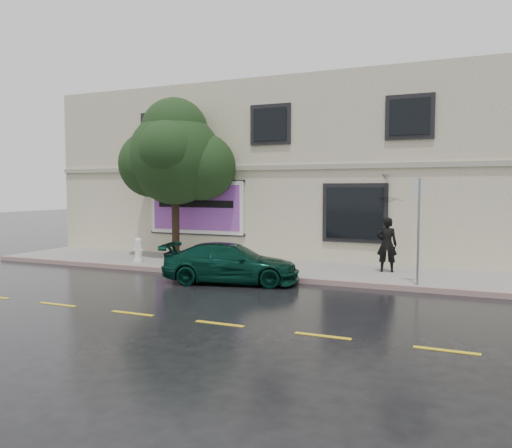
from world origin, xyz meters
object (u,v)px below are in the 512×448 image
at_px(car, 231,263).
at_px(pedestrian, 387,244).
at_px(fire_hydrant, 138,250).
at_px(street_tree, 175,158).

xyz_separation_m(car, pedestrian, (4.11, 2.90, 0.44)).
bearing_deg(fire_hydrant, car, -11.36).
relative_size(car, street_tree, 0.72).
xyz_separation_m(pedestrian, street_tree, (-8.13, 0.43, 2.94)).
bearing_deg(fire_hydrant, pedestrian, 16.78).
height_order(car, street_tree, street_tree).
distance_m(car, fire_hydrant, 4.82).
bearing_deg(car, street_tree, 37.17).
relative_size(pedestrian, fire_hydrant, 2.00).
height_order(pedestrian, street_tree, street_tree).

